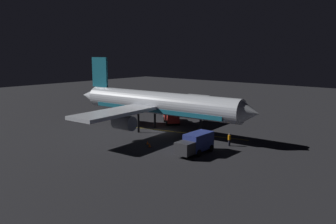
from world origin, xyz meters
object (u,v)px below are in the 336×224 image
object	(u,v)px
baggage_truck	(196,143)
traffic_cone_near_right	(150,145)
airliner	(156,104)
traffic_cone_under_wing	(190,132)
catering_truck	(171,116)
ground_crew_worker	(229,140)
traffic_cone_near_left	(148,143)

from	to	relation	value
baggage_truck	traffic_cone_near_right	distance (m)	6.80
airliner	traffic_cone_under_wing	xyz separation A→B (m)	(-2.39, 5.18, -4.30)
catering_truck	traffic_cone_under_wing	bearing A→B (deg)	59.76
catering_truck	ground_crew_worker	size ratio (longest dim) A/B	3.62
traffic_cone_near_left	ground_crew_worker	bearing A→B (deg)	126.77
catering_truck	traffic_cone_near_left	size ratio (longest dim) A/B	11.44
airliner	traffic_cone_near_left	xyz separation A→B (m)	(6.60, 4.50, -4.30)
airliner	traffic_cone_under_wing	distance (m)	7.14
baggage_truck	traffic_cone_near_left	distance (m)	7.82
catering_truck	traffic_cone_near_left	distance (m)	15.34
airliner	ground_crew_worker	world-z (taller)	airliner
airliner	traffic_cone_near_right	world-z (taller)	airliner
catering_truck	traffic_cone_near_left	xyz separation A→B (m)	(13.54, 7.14, -0.95)
catering_truck	traffic_cone_under_wing	xyz separation A→B (m)	(4.55, 7.81, -0.95)
ground_crew_worker	traffic_cone_near_left	distance (m)	11.32
traffic_cone_near_right	traffic_cone_under_wing	xyz separation A→B (m)	(-9.81, -0.52, 0.00)
ground_crew_worker	traffic_cone_under_wing	bearing A→B (deg)	-104.82
airliner	traffic_cone_near_right	xyz separation A→B (m)	(7.43, 5.70, -4.30)
baggage_truck	airliner	bearing A→B (deg)	-115.25
airliner	catering_truck	size ratio (longest dim) A/B	5.54
baggage_truck	catering_truck	distance (m)	19.54
airliner	baggage_truck	world-z (taller)	airliner
baggage_truck	traffic_cone_near_left	world-z (taller)	baggage_truck
catering_truck	traffic_cone_under_wing	size ratio (longest dim) A/B	11.44
catering_truck	ground_crew_worker	xyz separation A→B (m)	(6.77, 16.20, -0.32)
catering_truck	traffic_cone_near_left	world-z (taller)	catering_truck
airliner	baggage_truck	distance (m)	13.88
ground_crew_worker	traffic_cone_near_left	xyz separation A→B (m)	(6.77, -9.06, -0.64)
traffic_cone_near_right	traffic_cone_under_wing	size ratio (longest dim) A/B	1.00
ground_crew_worker	traffic_cone_near_right	xyz separation A→B (m)	(7.59, -7.86, -0.64)
ground_crew_worker	traffic_cone_under_wing	size ratio (longest dim) A/B	3.16
traffic_cone_near_left	traffic_cone_under_wing	bearing A→B (deg)	175.72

